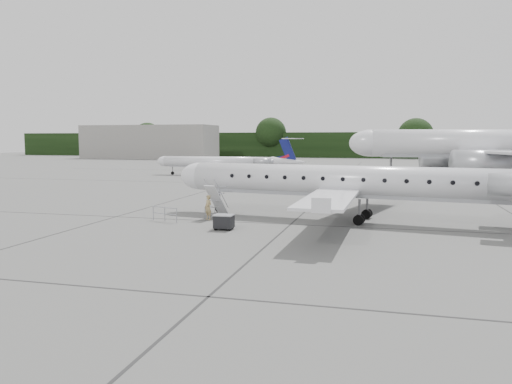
% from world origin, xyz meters
% --- Properties ---
extents(ground, '(320.00, 320.00, 0.00)m').
position_xyz_m(ground, '(0.00, 0.00, 0.00)').
color(ground, '#61615E').
rests_on(ground, ground).
extents(treeline, '(260.00, 4.00, 8.00)m').
position_xyz_m(treeline, '(0.00, 130.00, 4.00)').
color(treeline, black).
rests_on(treeline, ground).
extents(terminal_building, '(40.00, 14.00, 10.00)m').
position_xyz_m(terminal_building, '(-70.00, 110.00, 5.00)').
color(terminal_building, gray).
rests_on(terminal_building, ground).
extents(main_regional_jet, '(33.61, 26.34, 7.88)m').
position_xyz_m(main_regional_jet, '(-2.33, 6.09, 3.94)').
color(main_regional_jet, silver).
rests_on(main_regional_jet, ground).
extents(airstair, '(1.17, 2.40, 2.47)m').
position_xyz_m(airstair, '(-11.95, 5.18, 1.23)').
color(airstair, silver).
rests_on(airstair, ground).
extents(passenger, '(0.78, 0.71, 1.80)m').
position_xyz_m(passenger, '(-12.14, 3.89, 0.90)').
color(passenger, '#998353').
rests_on(passenger, ground).
extents(safety_railing, '(2.13, 0.73, 1.00)m').
position_xyz_m(safety_railing, '(-14.88, 2.42, 0.50)').
color(safety_railing, '#94969C').
rests_on(safety_railing, ground).
extents(baggage_cart, '(1.24, 1.02, 1.04)m').
position_xyz_m(baggage_cart, '(-9.79, 0.40, 0.52)').
color(baggage_cart, black).
rests_on(baggage_cart, ground).
extents(bg_narrowbody, '(44.93, 35.91, 14.46)m').
position_xyz_m(bg_narrowbody, '(13.35, 49.61, 7.23)').
color(bg_narrowbody, silver).
rests_on(bg_narrowbody, ground).
extents(bg_regional_left, '(23.38, 16.97, 6.08)m').
position_xyz_m(bg_regional_left, '(-26.02, 45.80, 3.04)').
color(bg_regional_left, silver).
rests_on(bg_regional_left, ground).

